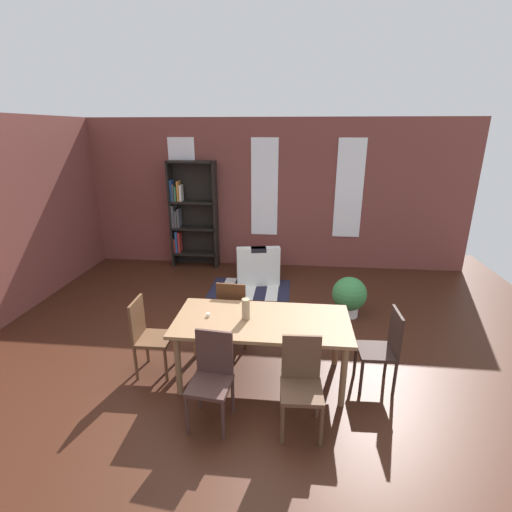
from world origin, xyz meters
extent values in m
plane|color=#3B1D12|center=(0.00, 0.00, 0.00)|extent=(9.62, 9.62, 0.00)
cube|color=brown|center=(0.00, 3.76, 1.52)|extent=(8.33, 0.12, 3.05)
cube|color=white|center=(-1.71, 3.69, 1.68)|extent=(0.55, 0.02, 1.98)
cube|color=white|center=(0.00, 3.69, 1.68)|extent=(0.55, 0.02, 1.98)
cube|color=white|center=(1.71, 3.69, 1.68)|extent=(0.55, 0.02, 1.98)
cube|color=brown|center=(0.30, -0.25, 0.76)|extent=(1.98, 0.94, 0.04)
cylinder|color=brown|center=(-0.59, -0.62, 0.37)|extent=(0.07, 0.07, 0.74)
cylinder|color=brown|center=(1.19, -0.62, 0.37)|extent=(0.07, 0.07, 0.74)
cylinder|color=brown|center=(-0.59, 0.12, 0.37)|extent=(0.07, 0.07, 0.74)
cylinder|color=brown|center=(1.19, 0.12, 0.37)|extent=(0.07, 0.07, 0.74)
cylinder|color=#998466|center=(0.12, -0.25, 0.90)|extent=(0.09, 0.09, 0.25)
cylinder|color=silver|center=(-0.32, -0.24, 0.80)|extent=(0.04, 0.04, 0.04)
cube|color=#2F201B|center=(1.59, -0.25, 0.45)|extent=(0.41, 0.41, 0.04)
cube|color=#2F201B|center=(1.78, -0.24, 0.70)|extent=(0.04, 0.38, 0.50)
cylinder|color=#2F201B|center=(1.41, -0.08, 0.21)|extent=(0.04, 0.04, 0.43)
cylinder|color=#2F201B|center=(1.42, -0.44, 0.21)|extent=(0.04, 0.04, 0.43)
cylinder|color=#2F201B|center=(1.77, -0.06, 0.21)|extent=(0.04, 0.04, 0.43)
cylinder|color=#2F201B|center=(1.78, -0.42, 0.21)|extent=(0.04, 0.04, 0.43)
cube|color=#523726|center=(0.75, -1.02, 0.45)|extent=(0.42, 0.42, 0.04)
cube|color=#523726|center=(0.74, -0.84, 0.70)|extent=(0.38, 0.05, 0.50)
cylinder|color=#523726|center=(0.58, -1.21, 0.21)|extent=(0.04, 0.04, 0.43)
cylinder|color=#523726|center=(0.94, -1.19, 0.21)|extent=(0.04, 0.04, 0.43)
cylinder|color=#523726|center=(0.56, -0.85, 0.21)|extent=(0.04, 0.04, 0.43)
cylinder|color=#523726|center=(0.92, -0.83, 0.21)|extent=(0.04, 0.04, 0.43)
cube|color=brown|center=(-0.99, -0.25, 0.45)|extent=(0.41, 0.41, 0.04)
cube|color=brown|center=(-1.17, -0.25, 0.70)|extent=(0.04, 0.38, 0.50)
cylinder|color=brown|center=(-0.80, -0.43, 0.21)|extent=(0.04, 0.04, 0.43)
cylinder|color=brown|center=(-0.81, -0.07, 0.21)|extent=(0.04, 0.04, 0.43)
cylinder|color=brown|center=(-1.16, -0.43, 0.21)|extent=(0.04, 0.04, 0.43)
cylinder|color=brown|center=(-1.17, -0.07, 0.21)|extent=(0.04, 0.04, 0.43)
cube|color=#3E2622|center=(-0.14, -1.02, 0.45)|extent=(0.44, 0.44, 0.04)
cube|color=#3E2622|center=(-0.12, -0.84, 0.70)|extent=(0.38, 0.07, 0.50)
cylinder|color=#3E2622|center=(-0.34, -1.18, 0.21)|extent=(0.04, 0.04, 0.43)
cylinder|color=#3E2622|center=(0.02, -1.22, 0.21)|extent=(0.04, 0.04, 0.43)
cylinder|color=#3E2622|center=(-0.30, -0.82, 0.21)|extent=(0.04, 0.04, 0.43)
cylinder|color=#3E2622|center=(0.05, -0.86, 0.21)|extent=(0.04, 0.04, 0.43)
cube|color=#3F2212|center=(-0.14, 0.52, 0.45)|extent=(0.42, 0.42, 0.04)
cube|color=#3F2212|center=(-0.15, 0.33, 0.70)|extent=(0.38, 0.05, 0.50)
cylinder|color=#3F2212|center=(0.05, 0.69, 0.21)|extent=(0.04, 0.04, 0.43)
cylinder|color=#3F2212|center=(-0.31, 0.71, 0.21)|extent=(0.04, 0.04, 0.43)
cylinder|color=#3F2212|center=(0.03, 0.33, 0.21)|extent=(0.04, 0.04, 0.43)
cylinder|color=#3F2212|center=(-0.33, 0.35, 0.21)|extent=(0.04, 0.04, 0.43)
cube|color=black|center=(-1.94, 3.49, 1.11)|extent=(0.04, 0.32, 2.22)
cube|color=black|center=(-1.00, 3.49, 1.11)|extent=(0.04, 0.32, 2.22)
cube|color=black|center=(-1.47, 3.65, 1.11)|extent=(0.98, 0.01, 2.22)
cube|color=black|center=(-1.47, 3.49, 0.28)|extent=(0.94, 0.32, 0.04)
cube|color=#B22D28|center=(-1.90, 3.49, 0.45)|extent=(0.03, 0.22, 0.30)
cube|color=#284C8C|center=(-1.85, 3.49, 0.53)|extent=(0.04, 0.24, 0.47)
cube|color=#B22D28|center=(-1.80, 3.49, 0.52)|extent=(0.04, 0.21, 0.45)
cube|color=black|center=(-1.47, 3.49, 0.83)|extent=(0.94, 0.32, 0.04)
cube|color=#4C4C51|center=(-1.89, 3.49, 1.09)|extent=(0.05, 0.27, 0.47)
cube|color=#4C4C51|center=(-1.84, 3.49, 1.03)|extent=(0.04, 0.24, 0.36)
cube|color=#4C4C51|center=(-1.78, 3.49, 1.05)|extent=(0.04, 0.24, 0.40)
cube|color=black|center=(-1.47, 3.49, 1.39)|extent=(0.94, 0.32, 0.04)
cube|color=#284C8C|center=(-1.90, 3.49, 1.62)|extent=(0.04, 0.19, 0.43)
cube|color=#4C4C51|center=(-1.85, 3.49, 1.59)|extent=(0.03, 0.24, 0.35)
cube|color=#33724C|center=(-1.81, 3.49, 1.56)|extent=(0.04, 0.22, 0.30)
cube|color=orange|center=(-1.76, 3.49, 1.62)|extent=(0.03, 0.21, 0.41)
cube|color=white|center=(-1.71, 3.49, 1.57)|extent=(0.05, 0.18, 0.33)
cube|color=black|center=(-1.47, 3.49, 2.20)|extent=(0.94, 0.32, 0.04)
cube|color=white|center=(-0.06, 2.85, 0.20)|extent=(0.93, 0.93, 0.40)
cube|color=white|center=(-0.01, 2.54, 0.57)|extent=(0.82, 0.30, 0.35)
cube|color=white|center=(0.27, 2.91, 0.48)|extent=(0.24, 0.73, 0.15)
cube|color=white|center=(-0.40, 2.79, 0.48)|extent=(0.24, 0.73, 0.15)
cube|color=black|center=(-0.01, 2.54, 0.71)|extent=(0.31, 0.22, 0.08)
cylinder|color=silver|center=(1.53, 1.47, 0.08)|extent=(0.31, 0.31, 0.16)
sphere|color=#387F42|center=(1.53, 1.47, 0.37)|extent=(0.54, 0.54, 0.54)
cube|color=#1E1E33|center=(-0.78, 2.34, 0.00)|extent=(0.21, 0.97, 0.01)
cube|color=white|center=(-0.57, 2.34, 0.00)|extent=(0.21, 0.97, 0.01)
cube|color=#1E1E33|center=(-0.36, 2.34, 0.00)|extent=(0.21, 0.97, 0.01)
cube|color=white|center=(-0.15, 2.34, 0.00)|extent=(0.21, 0.97, 0.01)
cube|color=#1E1E33|center=(0.06, 2.34, 0.00)|extent=(0.21, 0.97, 0.01)
cube|color=white|center=(0.27, 2.34, 0.00)|extent=(0.21, 0.97, 0.01)
cube|color=#1E1E33|center=(0.48, 2.34, 0.00)|extent=(0.21, 0.97, 0.01)
camera|label=1|loc=(0.62, -3.99, 2.82)|focal=26.14mm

